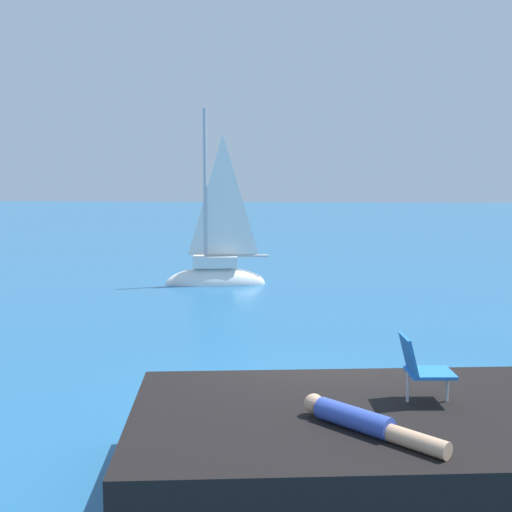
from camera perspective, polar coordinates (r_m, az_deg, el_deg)
The scene contains 5 objects.
ground_plane at distance 10.70m, azimuth 5.38°, elevation -12.88°, with size 160.00×160.00×0.00m, color #236093.
shore_ledge at distance 8.09m, azimuth 10.92°, elevation -16.04°, with size 5.79×3.28×0.96m, color black.
sailboat_near at distance 22.29m, azimuth -3.45°, elevation -1.53°, with size 3.49×1.52×6.36m.
person_sunbather at distance 7.21m, azimuth 9.21°, elevation -13.83°, with size 1.40×1.27×0.25m.
beach_chair at distance 8.15m, azimuth 13.90°, elevation -9.07°, with size 0.63×0.53×0.80m.
Camera 1 is at (-0.27, -10.07, 3.62)m, focal length 46.75 mm.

